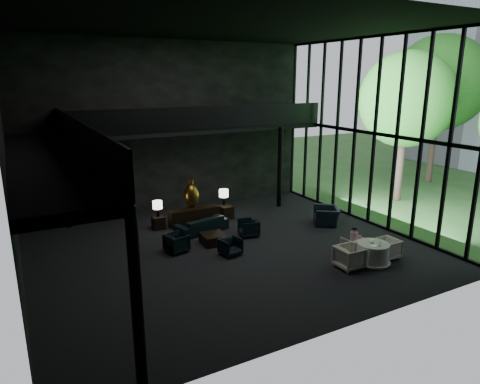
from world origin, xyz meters
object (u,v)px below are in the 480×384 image
table_lamp_right (224,194)px  console (194,216)px  dining_chair_north (353,246)px  child (354,235)px  window_armchair (327,212)px  sofa (202,221)px  side_table_right (226,212)px  dining_chair_west (349,255)px  coffee_table (213,239)px  dining_table (373,255)px  lounge_armchair_east (249,227)px  lounge_armchair_south (231,247)px  lounge_armchair_west (177,242)px  side_table_left (158,223)px  bronze_urn (191,195)px  dining_chair_east (387,247)px  table_lamp_left (157,205)px

table_lamp_right → console: bearing=-170.5°
dining_chair_north → child: (0.03, 0.04, 0.41)m
table_lamp_right → window_armchair: size_ratio=0.56×
sofa → dining_chair_north: sofa is taller
side_table_right → dining_chair_west: 6.88m
table_lamp_right → coffee_table: bearing=-123.4°
window_armchair → console: bearing=-85.8°
dining_table → coffee_table: bearing=133.5°
dining_chair_north → dining_table: bearing=86.8°
lounge_armchair_east → lounge_armchair_south: lounge_armchair_east is taller
lounge_armchair_west → dining_table: (5.65, -4.24, -0.06)m
side_table_right → side_table_left: bearing=177.3°
lounge_armchair_south → dining_chair_north: bearing=-38.7°
bronze_urn → dining_chair_east: (4.68, -7.02, -0.86)m
sofa → dining_chair_west: bearing=106.7°
lounge_armchair_south → sofa: bearing=77.6°
table_lamp_right → window_armchair: 4.73m
lounge_armchair_west → dining_chair_north: (5.65, -3.28, -0.06)m
side_table_right → lounge_armchair_west: 4.28m
lounge_armchair_west → lounge_armchair_south: size_ratio=1.21×
lounge_armchair_south → coffee_table: bearing=82.0°
bronze_urn → lounge_armchair_west: bearing=-121.6°
dining_chair_west → lounge_armchair_south: bearing=46.9°
table_lamp_right → lounge_armchair_west: bearing=-139.5°
side_table_right → console: bearing=-179.7°
lounge_armchair_east → dining_chair_east: (3.29, -4.31, 0.02)m
sofa → dining_table: (3.99, -5.76, -0.15)m
coffee_table → dining_chair_west: 5.27m
side_table_left → child: size_ratio=0.95×
table_lamp_left → dining_chair_east: (6.28, -6.92, -0.64)m
side_table_left → dining_table: (5.47, -7.02, 0.06)m
bronze_urn → coffee_table: bronze_urn is taller
table_lamp_left → child: (5.51, -6.03, -0.31)m
dining_chair_north → side_table_left: bearing=-51.3°
console → lounge_armchair_west: (-1.78, -2.62, 0.02)m
bronze_urn → dining_chair_east: bearing=-56.3°
bronze_urn → dining_chair_north: size_ratio=1.93×
lounge_armchair_west → dining_table: lounge_armchair_west is taller
sofa → dining_chair_east: sofa is taller
sofa → window_armchair: bearing=150.8°
side_table_left → sofa: sofa is taller
table_lamp_left → dining_table: table_lamp_left is taller
bronze_urn → window_armchair: size_ratio=0.97×
console → table_lamp_left: bearing=174.0°
lounge_armchair_east → dining_chair_west: bearing=31.0°
side_table_right → child: 6.32m
console → lounge_armchair_south: (-0.16, -3.84, -0.04)m
table_lamp_right → coffee_table: (-1.84, -2.79, -0.92)m
window_armchair → child: bearing=10.4°
bronze_urn → side_table_right: (1.60, -0.27, -0.97)m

